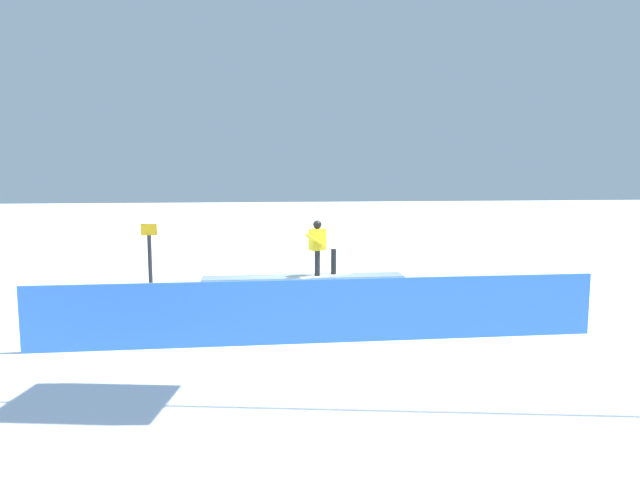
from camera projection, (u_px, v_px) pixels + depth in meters
ground_plane at (304, 305)px, 13.89m from camera, size 120.00×120.00×0.00m
grind_box at (304, 292)px, 13.85m from camera, size 5.18×0.76×0.76m
snowboarder at (320, 246)px, 13.69m from camera, size 1.51×0.88×1.44m
safety_fence at (321, 311)px, 10.63m from camera, size 11.33×0.30×1.28m
trail_marker at (150, 262)px, 13.67m from camera, size 0.40×0.10×2.12m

